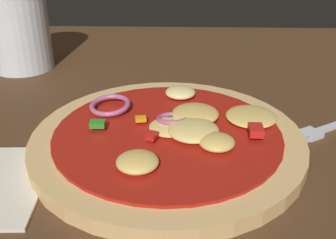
{
  "coord_description": "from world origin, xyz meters",
  "views": [
    {
      "loc": [
        0.05,
        -0.35,
        0.24
      ],
      "look_at": [
        0.04,
        0.0,
        0.05
      ],
      "focal_mm": 44.02,
      "sensor_mm": 36.0,
      "label": 1
    }
  ],
  "objects": [
    {
      "name": "dining_table",
      "position": [
        0.0,
        0.0,
        0.02
      ],
      "size": [
        1.38,
        0.84,
        0.03
      ],
      "color": "#4C301C",
      "rests_on": "ground"
    },
    {
      "name": "pizza",
      "position": [
        0.05,
        -0.01,
        0.04
      ],
      "size": [
        0.26,
        0.26,
        0.03
      ],
      "color": "tan",
      "rests_on": "dining_table"
    },
    {
      "name": "fork",
      "position": [
        0.21,
        0.03,
        0.04
      ],
      "size": [
        0.14,
        0.09,
        0.01
      ],
      "color": "silver",
      "rests_on": "dining_table"
    },
    {
      "name": "beer_glass",
      "position": [
        -0.17,
        0.2,
        0.08
      ],
      "size": [
        0.08,
        0.08,
        0.11
      ],
      "color": "silver",
      "rests_on": "dining_table"
    }
  ]
}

